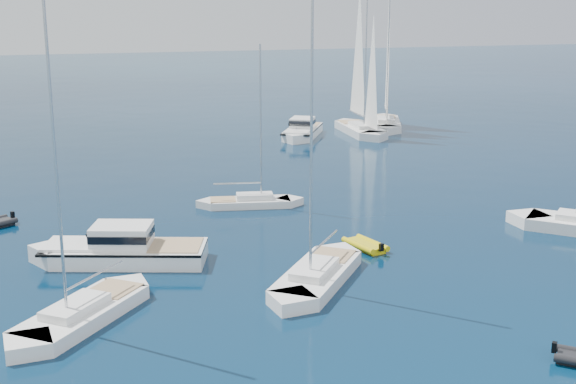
% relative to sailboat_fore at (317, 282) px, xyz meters
% --- Properties ---
extents(motor_cruiser_centre, '(11.37, 6.54, 2.85)m').
position_rel_sailboat_fore_xyz_m(motor_cruiser_centre, '(-9.70, 6.40, 0.00)').
color(motor_cruiser_centre, white).
rests_on(motor_cruiser_centre, ground).
extents(motor_cruiser_distant, '(7.74, 10.46, 2.69)m').
position_rel_sailboat_fore_xyz_m(motor_cruiser_distant, '(13.26, 42.48, 0.00)').
color(motor_cruiser_distant, white).
rests_on(motor_cruiser_distant, ground).
extents(sailboat_fore, '(8.81, 10.16, 15.77)m').
position_rel_sailboat_fore_xyz_m(sailboat_fore, '(0.00, 0.00, 0.00)').
color(sailboat_fore, white).
rests_on(sailboat_fore, ground).
extents(sailboat_mid_l, '(8.75, 9.66, 15.24)m').
position_rel_sailboat_fore_xyz_m(sailboat_mid_l, '(-12.15, -1.49, 0.00)').
color(sailboat_mid_l, white).
rests_on(sailboat_mid_l, ground).
extents(sailboat_centre, '(8.45, 3.59, 12.06)m').
position_rel_sailboat_fore_xyz_m(sailboat_centre, '(0.54, 16.09, 0.00)').
color(sailboat_centre, silver).
rests_on(sailboat_centre, ground).
extents(sailboat_sails_r, '(4.09, 12.89, 18.68)m').
position_rel_sailboat_fore_xyz_m(sailboat_sails_r, '(20.27, 42.77, 0.00)').
color(sailboat_sails_r, silver).
rests_on(sailboat_sails_r, ground).
extents(sailboat_sails_far, '(7.73, 12.76, 18.31)m').
position_rel_sailboat_fore_xyz_m(sailboat_sails_far, '(24.75, 45.84, 0.00)').
color(sailboat_sails_far, silver).
rests_on(sailboat_sails_far, ground).
extents(tender_yellow, '(2.44, 3.41, 0.95)m').
position_rel_sailboat_fore_xyz_m(tender_yellow, '(4.68, 4.50, 0.00)').
color(tender_yellow, '#D1BC0C').
rests_on(tender_yellow, ground).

